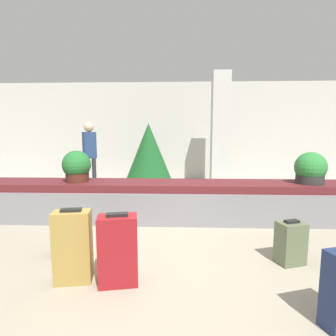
{
  "coord_description": "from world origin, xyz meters",
  "views": [
    {
      "loc": [
        0.17,
        -2.99,
        1.51
      ],
      "look_at": [
        0.0,
        1.58,
        0.92
      ],
      "focal_mm": 28.0,
      "sensor_mm": 36.0,
      "label": 1
    }
  ],
  "objects_px": {
    "suitcase_0": "(70,235)",
    "suitcase_4": "(290,243)",
    "suitcase_1": "(73,246)",
    "potted_plant_0": "(77,167)",
    "pillar": "(220,131)",
    "decorated_tree": "(149,153)",
    "potted_plant_1": "(310,169)",
    "suitcase_3": "(118,250)",
    "traveler_0": "(90,149)"
  },
  "relations": [
    {
      "from": "potted_plant_0",
      "to": "potted_plant_1",
      "type": "xyz_separation_m",
      "value": [
        4.06,
        -0.02,
        -0.02
      ]
    },
    {
      "from": "suitcase_1",
      "to": "pillar",
      "type": "bearing_deg",
      "value": 56.62
    },
    {
      "from": "suitcase_0",
      "to": "potted_plant_0",
      "type": "xyz_separation_m",
      "value": [
        -0.45,
        1.46,
        0.67
      ]
    },
    {
      "from": "suitcase_0",
      "to": "suitcase_1",
      "type": "xyz_separation_m",
      "value": [
        0.28,
        -0.58,
        0.11
      ]
    },
    {
      "from": "suitcase_3",
      "to": "decorated_tree",
      "type": "xyz_separation_m",
      "value": [
        -0.2,
        4.59,
        0.63
      ]
    },
    {
      "from": "suitcase_0",
      "to": "potted_plant_0",
      "type": "distance_m",
      "value": 1.67
    },
    {
      "from": "traveler_0",
      "to": "decorated_tree",
      "type": "xyz_separation_m",
      "value": [
        1.54,
        0.24,
        -0.12
      ]
    },
    {
      "from": "suitcase_0",
      "to": "potted_plant_0",
      "type": "bearing_deg",
      "value": 105.97
    },
    {
      "from": "pillar",
      "to": "potted_plant_1",
      "type": "relative_size",
      "value": 5.9
    },
    {
      "from": "suitcase_4",
      "to": "traveler_0",
      "type": "height_order",
      "value": "traveler_0"
    },
    {
      "from": "pillar",
      "to": "suitcase_3",
      "type": "bearing_deg",
      "value": -109.59
    },
    {
      "from": "suitcase_0",
      "to": "suitcase_4",
      "type": "bearing_deg",
      "value": -3.42
    },
    {
      "from": "pillar",
      "to": "suitcase_4",
      "type": "height_order",
      "value": "pillar"
    },
    {
      "from": "suitcase_0",
      "to": "traveler_0",
      "type": "xyz_separation_m",
      "value": [
        -0.98,
        3.74,
        0.84
      ]
    },
    {
      "from": "suitcase_1",
      "to": "suitcase_4",
      "type": "relative_size",
      "value": 1.48
    },
    {
      "from": "suitcase_1",
      "to": "potted_plant_0",
      "type": "relative_size",
      "value": 1.39
    },
    {
      "from": "potted_plant_0",
      "to": "suitcase_3",
      "type": "bearing_deg",
      "value": -59.9
    },
    {
      "from": "suitcase_0",
      "to": "suitcase_4",
      "type": "relative_size",
      "value": 1.07
    },
    {
      "from": "suitcase_1",
      "to": "decorated_tree",
      "type": "relative_size",
      "value": 0.43
    },
    {
      "from": "suitcase_1",
      "to": "suitcase_4",
      "type": "height_order",
      "value": "suitcase_1"
    },
    {
      "from": "pillar",
      "to": "suitcase_1",
      "type": "relative_size",
      "value": 4.15
    },
    {
      "from": "potted_plant_1",
      "to": "suitcase_0",
      "type": "bearing_deg",
      "value": -158.23
    },
    {
      "from": "suitcase_3",
      "to": "suitcase_4",
      "type": "xyz_separation_m",
      "value": [
        1.92,
        0.5,
        -0.11
      ]
    },
    {
      "from": "traveler_0",
      "to": "decorated_tree",
      "type": "distance_m",
      "value": 1.56
    },
    {
      "from": "suitcase_3",
      "to": "suitcase_4",
      "type": "height_order",
      "value": "suitcase_3"
    },
    {
      "from": "potted_plant_1",
      "to": "suitcase_3",
      "type": "bearing_deg",
      "value": -144.39
    },
    {
      "from": "potted_plant_0",
      "to": "traveler_0",
      "type": "bearing_deg",
      "value": 103.15
    },
    {
      "from": "potted_plant_0",
      "to": "traveler_0",
      "type": "height_order",
      "value": "traveler_0"
    },
    {
      "from": "suitcase_1",
      "to": "suitcase_3",
      "type": "distance_m",
      "value": 0.47
    },
    {
      "from": "suitcase_0",
      "to": "potted_plant_0",
      "type": "height_order",
      "value": "potted_plant_0"
    },
    {
      "from": "suitcase_0",
      "to": "suitcase_4",
      "type": "distance_m",
      "value": 2.67
    },
    {
      "from": "potted_plant_0",
      "to": "potted_plant_1",
      "type": "height_order",
      "value": "potted_plant_0"
    },
    {
      "from": "pillar",
      "to": "decorated_tree",
      "type": "relative_size",
      "value": 1.77
    },
    {
      "from": "potted_plant_1",
      "to": "decorated_tree",
      "type": "distance_m",
      "value": 3.97
    },
    {
      "from": "traveler_0",
      "to": "suitcase_4",
      "type": "bearing_deg",
      "value": -87.32
    },
    {
      "from": "suitcase_4",
      "to": "potted_plant_1",
      "type": "height_order",
      "value": "potted_plant_1"
    },
    {
      "from": "suitcase_3",
      "to": "traveler_0",
      "type": "xyz_separation_m",
      "value": [
        -1.73,
        4.35,
        0.75
      ]
    },
    {
      "from": "potted_plant_1",
      "to": "suitcase_4",
      "type": "bearing_deg",
      "value": -121.36
    },
    {
      "from": "suitcase_4",
      "to": "traveler_0",
      "type": "xyz_separation_m",
      "value": [
        -3.65,
        3.85,
        0.86
      ]
    },
    {
      "from": "pillar",
      "to": "potted_plant_0",
      "type": "bearing_deg",
      "value": -135.63
    },
    {
      "from": "decorated_tree",
      "to": "suitcase_4",
      "type": "bearing_deg",
      "value": -62.68
    },
    {
      "from": "decorated_tree",
      "to": "suitcase_1",
      "type": "bearing_deg",
      "value": -93.44
    },
    {
      "from": "suitcase_1",
      "to": "suitcase_3",
      "type": "xyz_separation_m",
      "value": [
        0.47,
        -0.03,
        -0.02
      ]
    },
    {
      "from": "suitcase_1",
      "to": "potted_plant_0",
      "type": "bearing_deg",
      "value": 100.66
    },
    {
      "from": "pillar",
      "to": "potted_plant_1",
      "type": "height_order",
      "value": "pillar"
    },
    {
      "from": "suitcase_1",
      "to": "traveler_0",
      "type": "distance_m",
      "value": 4.56
    },
    {
      "from": "pillar",
      "to": "suitcase_3",
      "type": "relative_size",
      "value": 4.34
    },
    {
      "from": "suitcase_4",
      "to": "potted_plant_1",
      "type": "distance_m",
      "value": 1.94
    },
    {
      "from": "pillar",
      "to": "decorated_tree",
      "type": "distance_m",
      "value": 2.1
    },
    {
      "from": "suitcase_3",
      "to": "suitcase_0",
      "type": "bearing_deg",
      "value": 130.89
    }
  ]
}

